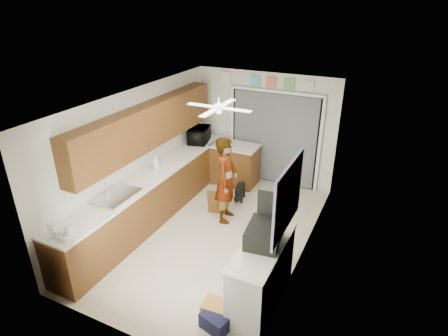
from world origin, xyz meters
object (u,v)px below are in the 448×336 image
(cup, at_px, (64,238))
(paper_towel_roll, at_px, (52,230))
(cardboard_box, at_px, (217,310))
(soap_bottle, at_px, (156,162))
(man, at_px, (226,180))
(suitcase, at_px, (264,234))
(dog, at_px, (240,192))
(navy_crate, at_px, (217,320))
(microwave, at_px, (199,135))

(cup, height_order, paper_towel_roll, paper_towel_roll)
(cup, xyz_separation_m, cardboard_box, (2.08, 0.50, -0.86))
(soap_bottle, relative_size, man, 0.18)
(paper_towel_roll, relative_size, suitcase, 0.40)
(suitcase, bearing_deg, dog, 112.63)
(paper_towel_roll, bearing_deg, soap_bottle, 89.89)
(navy_crate, bearing_deg, man, 112.68)
(microwave, bearing_deg, cup, 167.22)
(man, height_order, dog, man)
(dog, bearing_deg, microwave, 147.42)
(cup, relative_size, dog, 0.22)
(cup, distance_m, cardboard_box, 2.31)
(suitcase, distance_m, navy_crate, 1.29)
(cardboard_box, xyz_separation_m, navy_crate, (0.07, -0.15, -0.01))
(suitcase, bearing_deg, cardboard_box, -128.22)
(soap_bottle, xyz_separation_m, navy_crate, (2.34, -2.10, -0.98))
(paper_towel_roll, xyz_separation_m, navy_crate, (2.35, 0.35, -0.94))
(microwave, relative_size, navy_crate, 1.64)
(microwave, xyz_separation_m, cup, (0.16, -4.07, -0.13))
(microwave, relative_size, man, 0.36)
(paper_towel_roll, height_order, suitcase, suitcase)
(microwave, distance_m, navy_crate, 4.48)
(microwave, bearing_deg, navy_crate, -163.17)
(suitcase, relative_size, dog, 1.19)
(paper_towel_roll, bearing_deg, man, 64.42)
(soap_bottle, relative_size, paper_towel_roll, 1.28)
(soap_bottle, relative_size, cardboard_box, 0.79)
(cup, bearing_deg, soap_bottle, 94.57)
(suitcase, distance_m, dog, 2.92)
(suitcase, distance_m, cardboard_box, 1.21)
(navy_crate, xyz_separation_m, man, (-1.02, 2.43, 0.73))
(soap_bottle, bearing_deg, cardboard_box, -40.58)
(microwave, xyz_separation_m, navy_crate, (2.31, -3.71, -0.99))
(man, bearing_deg, cardboard_box, -167.66)
(navy_crate, bearing_deg, suitcase, 68.22)
(soap_bottle, distance_m, cup, 2.46)
(paper_towel_roll, xyz_separation_m, cardboard_box, (2.28, 0.50, -0.94))
(cup, distance_m, dog, 3.81)
(microwave, height_order, dog, microwave)
(cardboard_box, bearing_deg, paper_towel_roll, -167.53)
(paper_towel_roll, bearing_deg, microwave, 89.41)
(microwave, distance_m, man, 1.84)
(paper_towel_roll, height_order, man, man)
(soap_bottle, distance_m, paper_towel_roll, 2.45)
(cardboard_box, bearing_deg, dog, 107.98)
(microwave, height_order, soap_bottle, microwave)
(microwave, distance_m, suitcase, 3.92)
(suitcase, bearing_deg, soap_bottle, 146.84)
(suitcase, relative_size, cardboard_box, 1.56)
(suitcase, bearing_deg, man, 122.11)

